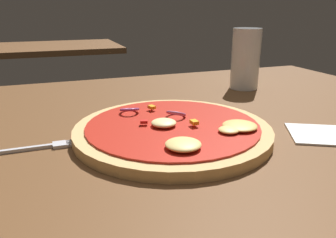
# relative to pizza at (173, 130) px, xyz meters

# --- Properties ---
(dining_table) EXTENTS (1.22, 0.99, 0.03)m
(dining_table) POSITION_rel_pizza_xyz_m (-0.01, -0.04, -0.02)
(dining_table) COLOR brown
(dining_table) RESTS_ON ground
(pizza) EXTENTS (0.30, 0.30, 0.03)m
(pizza) POSITION_rel_pizza_xyz_m (0.00, 0.00, 0.00)
(pizza) COLOR tan
(pizza) RESTS_ON dining_table
(fork) EXTENTS (0.15, 0.02, 0.01)m
(fork) POSITION_rel_pizza_xyz_m (-0.19, 0.02, -0.01)
(fork) COLOR silver
(fork) RESTS_ON dining_table
(beer_glass) EXTENTS (0.07, 0.07, 0.14)m
(beer_glass) POSITION_rel_pizza_xyz_m (0.27, 0.23, 0.05)
(beer_glass) COLOR silver
(beer_glass) RESTS_ON dining_table
(napkin) EXTENTS (0.15, 0.14, 0.00)m
(napkin) POSITION_rel_pizza_xyz_m (0.23, -0.09, -0.01)
(napkin) COLOR white
(napkin) RESTS_ON dining_table
(background_table) EXTENTS (0.70, 0.48, 0.03)m
(background_table) POSITION_rel_pizza_xyz_m (-0.15, 1.38, -0.02)
(background_table) COLOR brown
(background_table) RESTS_ON ground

